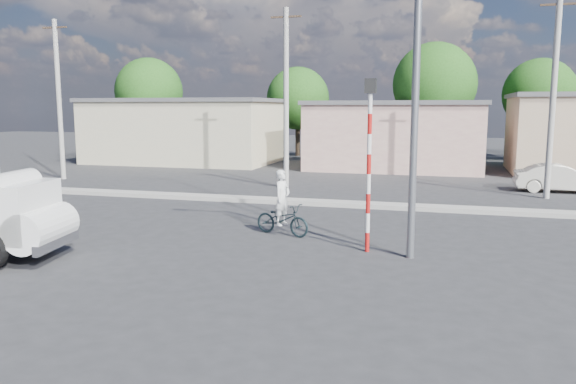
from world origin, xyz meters
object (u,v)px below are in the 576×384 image
(traffic_pole, at_px, (369,150))
(cyclist, at_px, (282,208))
(car_cream, at_px, (560,178))
(streetlight, at_px, (410,51))
(bicycle, at_px, (282,219))

(traffic_pole, bearing_deg, cyclist, 155.14)
(cyclist, bearing_deg, traffic_pole, -96.84)
(cyclist, relative_size, car_cream, 0.43)
(cyclist, relative_size, streetlight, 0.18)
(bicycle, distance_m, car_cream, 14.62)
(bicycle, relative_size, streetlight, 0.20)
(cyclist, relative_size, traffic_pole, 0.37)
(bicycle, distance_m, streetlight, 5.94)
(car_cream, bearing_deg, bicycle, 140.22)
(streetlight, bearing_deg, bicycle, 156.95)
(car_cream, relative_size, traffic_pole, 0.85)
(bicycle, distance_m, cyclist, 0.33)
(cyclist, bearing_deg, streetlight, -95.03)
(bicycle, bearing_deg, cyclist, 0.00)
(car_cream, bearing_deg, cyclist, 140.22)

